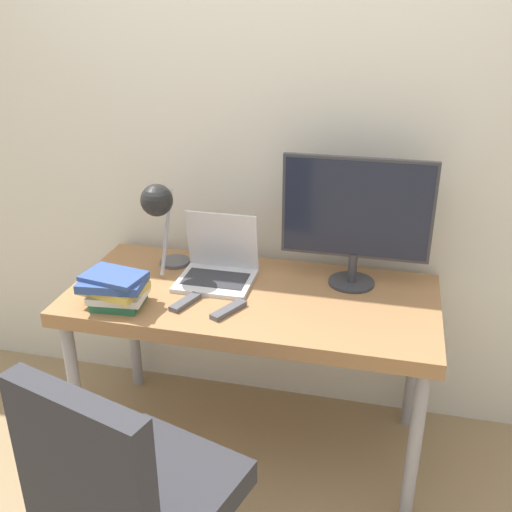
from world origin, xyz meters
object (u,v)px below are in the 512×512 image
Objects in this scene: book_stack at (115,289)px; office_chair at (127,496)px; desk_lamp at (159,209)px; game_controller at (116,302)px; laptop at (218,267)px; monitor at (356,215)px.

office_chair is at bearing -63.91° from book_stack.
desk_lamp is 3.00× the size of game_controller.
laptop reaches higher than book_stack.
laptop is 0.52× the size of monitor.
monitor is 1.43× the size of desk_lamp.
game_controller is (-0.34, 0.68, 0.22)m from office_chair.
book_stack is (-0.86, -0.40, -0.23)m from monitor.
game_controller is (0.00, -0.01, -0.05)m from book_stack.
office_chair is 0.81m from book_stack.
laptop is at bearing -170.53° from monitor.
monitor is 4.30× the size of game_controller.
book_stack is at bearing -107.05° from desk_lamp.
laptop is 0.44m from game_controller.
book_stack is at bearing 102.66° from game_controller.
desk_lamp reaches higher than book_stack.
desk_lamp reaches higher than laptop.
desk_lamp is 1.54× the size of book_stack.
office_chair is (0.25, -0.96, -0.50)m from desk_lamp.
monitor is at bearing 25.39° from game_controller.
book_stack is 0.05m from game_controller.
monitor reaches higher than office_chair.
desk_lamp is at bearing 73.83° from game_controller.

